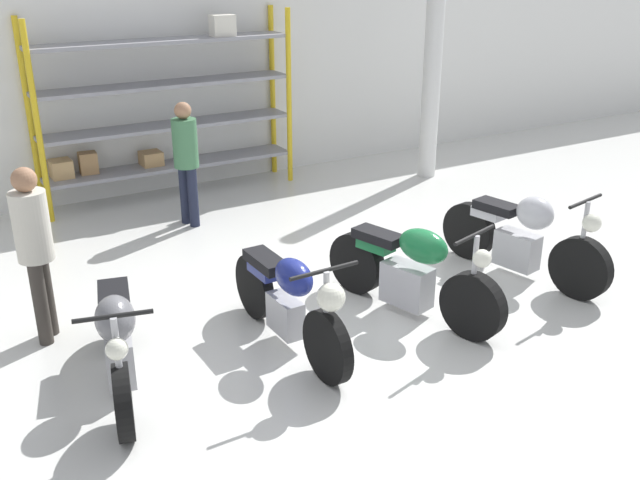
{
  "coord_description": "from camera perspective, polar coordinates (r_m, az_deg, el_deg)",
  "views": [
    {
      "loc": [
        -3.35,
        -5.29,
        3.39
      ],
      "look_at": [
        0.0,
        0.4,
        0.7
      ],
      "focal_mm": 40.0,
      "sensor_mm": 36.0,
      "label": 1
    }
  ],
  "objects": [
    {
      "name": "ground_plane",
      "position": [
        7.13,
        1.64,
        -6.27
      ],
      "size": [
        30.0,
        30.0,
        0.0
      ],
      "primitive_type": "plane",
      "color": "silver"
    },
    {
      "name": "shelving_rack",
      "position": [
        10.6,
        -12.45,
        10.31
      ],
      "size": [
        3.74,
        0.63,
        2.62
      ],
      "color": "gold",
      "rests_on": "ground_plane"
    },
    {
      "name": "support_pillar",
      "position": [
        11.36,
        9.0,
        13.85
      ],
      "size": [
        0.28,
        0.28,
        3.6
      ],
      "color": "silver",
      "rests_on": "ground_plane"
    },
    {
      "name": "person_browsing",
      "position": [
        6.85,
        -21.9,
        -0.12
      ],
      "size": [
        0.43,
        0.43,
        1.67
      ],
      "rotation": [
        0.0,
        0.0,
        2.68
      ],
      "color": "#38332D",
      "rests_on": "ground_plane"
    },
    {
      "name": "motorcycle_blue",
      "position": [
        6.42,
        -2.46,
        -4.79
      ],
      "size": [
        0.64,
        2.0,
        1.02
      ],
      "rotation": [
        0.0,
        0.0,
        -1.55
      ],
      "color": "black",
      "rests_on": "ground_plane"
    },
    {
      "name": "motorcycle_green",
      "position": [
        7.09,
        7.33,
        -2.55
      ],
      "size": [
        0.83,
        2.05,
        1.05
      ],
      "rotation": [
        0.0,
        0.0,
        -1.3
      ],
      "color": "black",
      "rests_on": "ground_plane"
    },
    {
      "name": "motorcycle_silver",
      "position": [
        8.14,
        15.91,
        0.18
      ],
      "size": [
        0.69,
        2.09,
        1.08
      ],
      "rotation": [
        0.0,
        0.0,
        -1.38
      ],
      "color": "black",
      "rests_on": "ground_plane"
    },
    {
      "name": "motorcycle_grey",
      "position": [
        6.1,
        -15.85,
        -7.7
      ],
      "size": [
        0.72,
        1.92,
        1.0
      ],
      "rotation": [
        0.0,
        0.0,
        -1.81
      ],
      "color": "black",
      "rests_on": "ground_plane"
    },
    {
      "name": "back_wall",
      "position": [
        10.89,
        -12.56,
        13.25
      ],
      "size": [
        30.0,
        0.08,
        3.6
      ],
      "color": "white",
      "rests_on": "ground_plane"
    },
    {
      "name": "person_near_rack",
      "position": [
        9.38,
        -10.68,
        6.75
      ],
      "size": [
        0.4,
        0.4,
        1.63
      ],
      "rotation": [
        0.0,
        0.0,
        3.43
      ],
      "color": "#1E2338",
      "rests_on": "ground_plane"
    }
  ]
}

